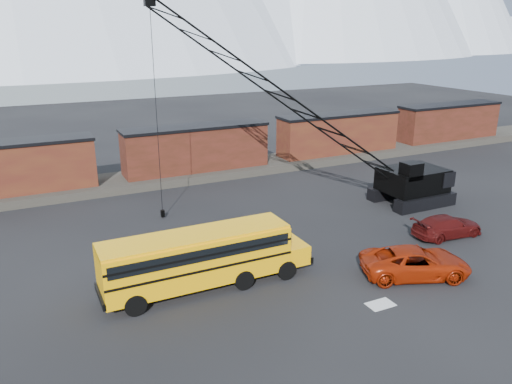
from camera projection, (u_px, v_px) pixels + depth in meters
ground at (328, 274)px, 28.46m from camera, size 160.00×160.00×0.00m
gravel_berm at (197, 173)px, 47.13m from camera, size 120.00×5.00×0.70m
boxcar_west_near at (6, 168)px, 39.69m from camera, size 13.70×3.10×4.17m
boxcar_mid at (196, 148)px, 46.38m from camera, size 13.70×3.10×4.17m
boxcar_east_near at (338, 133)px, 53.08m from camera, size 13.70×3.10×4.17m
boxcar_east_far at (449, 121)px, 59.77m from camera, size 13.70×3.10×4.17m
snow_patch at (380, 304)px, 25.26m from camera, size 1.40×0.90×0.02m
school_bus at (203, 257)px, 26.42m from camera, size 11.65×2.65×3.19m
red_pickup at (415, 262)px, 27.95m from camera, size 6.66×4.84×1.68m
maroon_suv at (447, 226)px, 33.40m from camera, size 5.10×2.34×1.45m
crawler_crane at (285, 99)px, 35.63m from camera, size 22.19×7.96×15.50m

